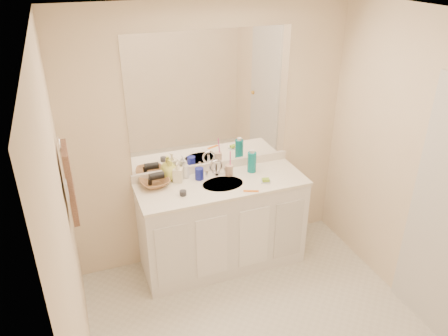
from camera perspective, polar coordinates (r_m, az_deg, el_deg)
The scene contains 26 objects.
ceiling at distance 2.49m, azimuth 8.35°, elevation 18.56°, with size 2.60×2.60×0.02m, color white.
wall_back at distance 3.97m, azimuth -1.65°, elevation 3.91°, with size 2.60×0.02×2.40m, color beige.
wall_left at distance 2.66m, azimuth -19.49°, elevation -10.48°, with size 0.02×2.60×2.40m, color beige.
wall_right at distance 3.64m, azimuth 25.40°, elevation -1.13°, with size 0.02×2.60×2.40m, color beige.
vanity_cabinet at distance 4.12m, azimuth -0.25°, elevation -7.49°, with size 1.50×0.55×0.85m, color white.
countertop at distance 3.89m, azimuth -0.26°, elevation -2.12°, with size 1.52×0.57×0.03m, color white.
backsplash at distance 4.08m, azimuth -1.53°, elevation 0.21°, with size 1.52×0.03×0.08m, color white.
sink_basin at distance 3.87m, azimuth -0.16°, elevation -2.22°, with size 0.37×0.37×0.02m, color beige.
faucet at distance 3.99m, azimuth -1.06°, elevation -0.20°, with size 0.02×0.02×0.11m, color silver.
mirror at distance 3.84m, azimuth -1.69°, elevation 8.83°, with size 1.48×0.01×1.20m, color white.
blue_mug at distance 3.92m, azimuth -3.24°, elevation -0.75°, with size 0.08×0.08×0.11m, color navy.
tan_cup at distance 3.99m, azimuth 0.67°, elevation -0.28°, with size 0.07×0.07×0.10m, color beige.
toothbrush at distance 3.95m, azimuth 0.82°, elevation 1.04°, with size 0.01×0.01×0.19m, color #FF43A4.
mouthwash_bottle at distance 4.04m, azimuth 3.66°, elevation 0.78°, with size 0.08×0.08×0.19m, color #0A7780.
soap_dish at distance 3.90m, azimuth 5.46°, elevation -1.79°, with size 0.09×0.07×0.01m, color silver.
green_soap at distance 3.89m, azimuth 5.47°, elevation -1.54°, with size 0.06×0.05×0.02m, color #8ABD2E.
orange_comb at distance 3.75m, azimuth 3.55°, elevation -3.02°, with size 0.13×0.03×0.01m, color orange.
dark_jar at distance 3.70m, azimuth -5.38°, elevation -3.27°, with size 0.06×0.06×0.04m, color #2C2D32.
soap_bottle_white at distance 3.94m, azimuth -5.01°, elevation -0.15°, with size 0.07×0.07×0.17m, color white.
soap_bottle_cream at distance 3.89m, azimuth -6.06°, elevation -0.49°, with size 0.08×0.09×0.19m, color #FFF4CF.
soap_bottle_yellow at distance 3.92m, azimuth -7.06°, elevation -0.23°, with size 0.15×0.15×0.19m, color #D4DA54.
wicker_basket at distance 3.87m, azimuth -9.03°, elevation -1.85°, with size 0.26×0.26×0.06m, color #8E5F39.
hair_dryer at distance 3.85m, azimuth -8.80°, elevation -1.03°, with size 0.06×0.06×0.13m, color black.
towel_ring at distance 3.18m, azimuth -20.65°, elevation 2.89°, with size 0.11×0.11×0.01m, color silver.
hand_towel at distance 3.30m, azimuth -19.48°, elevation -1.81°, with size 0.04×0.32×0.55m, color #4B3328.
switch_plate at distance 3.10m, azimuth -19.82°, elevation -2.73°, with size 0.01×0.09×0.13m, color silver.
Camera 1 is at (-1.18, -2.17, 2.75)m, focal length 35.00 mm.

